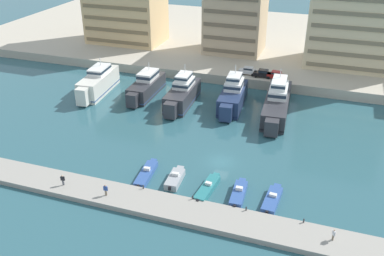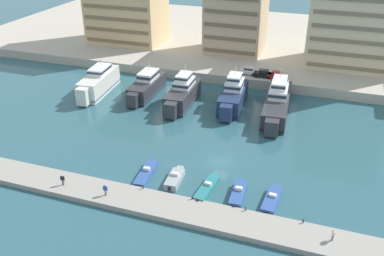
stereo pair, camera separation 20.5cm
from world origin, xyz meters
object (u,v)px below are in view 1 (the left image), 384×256
Objects in this scene: yacht_charcoal_center at (277,102)px; motorboat_blue_center at (272,199)px; yacht_navy_center_left at (233,96)px; car_red_mid_left at (276,75)px; motorboat_grey_left at (175,178)px; motorboat_teal_mid_left at (208,188)px; pedestrian_near_edge at (63,179)px; pedestrian_mid_deck at (106,189)px; car_white_far_left at (248,70)px; car_black_left at (263,73)px; pedestrian_far_side at (334,234)px; motorboat_blue_far_left at (146,173)px; motorboat_blue_center_left at (239,194)px; yacht_ivory_far_left at (98,83)px; yacht_charcoal_mid_left at (182,94)px; yacht_charcoal_left at (146,86)px.

yacht_charcoal_center is 29.98m from motorboat_blue_center.
car_red_mid_left is (6.70, 13.00, 0.75)m from yacht_navy_center_left.
motorboat_teal_mid_left is at bearing -8.24° from motorboat_grey_left.
pedestrian_mid_deck is (7.17, -0.18, 0.03)m from pedestrian_near_edge.
car_white_far_left is (1.60, 43.12, 2.63)m from motorboat_grey_left.
pedestrian_far_side is at bearing -69.79° from car_black_left.
car_black_left is at bearing 110.21° from pedestrian_far_side.
yacht_charcoal_center reaches higher than pedestrian_mid_deck.
motorboat_teal_mid_left reaches higher than motorboat_blue_center.
car_red_mid_left reaches higher than pedestrian_far_side.
pedestrian_near_edge is at bearing -162.22° from motorboat_teal_mid_left.
car_white_far_left is 3.63m from car_black_left.
motorboat_blue_far_left is 1.13× the size of motorboat_blue_center_left.
yacht_navy_center_left is 14.64m from car_red_mid_left.
yacht_ivory_far_left is 19.72m from yacht_charcoal_mid_left.
yacht_charcoal_center is (28.50, 0.33, 0.34)m from yacht_charcoal_left.
car_black_left reaches higher than motorboat_blue_center_left.
car_red_mid_left is (26.09, 13.34, 1.12)m from yacht_charcoal_left.
yacht_charcoal_mid_left is 19.52m from yacht_charcoal_center.
yacht_ivory_far_left is 2.76× the size of motorboat_grey_left.
yacht_charcoal_mid_left is 2.33× the size of motorboat_blue_center_left.
yacht_charcoal_center is 2.87× the size of motorboat_teal_mid_left.
yacht_ivory_far_left is 1.03× the size of yacht_charcoal_mid_left.
car_black_left is (-0.19, 43.28, 2.66)m from motorboat_teal_mid_left.
yacht_ivory_far_left reaches higher than yacht_charcoal_left.
yacht_charcoal_left is 29.32m from car_red_mid_left.
car_black_left is (9.94, 42.56, 2.72)m from motorboat_blue_far_left.
motorboat_blue_far_left is at bearing 167.16° from pedestrian_far_side.
motorboat_blue_center_left is 1.69× the size of car_black_left.
yacht_charcoal_mid_left reaches higher than yacht_ivory_far_left.
car_black_left is at bearing 112.33° from yacht_charcoal_center.
yacht_charcoal_left reaches higher than motorboat_teal_mid_left.
yacht_charcoal_center is 31.25m from motorboat_grey_left.
motorboat_grey_left is at bearing 44.20° from pedestrian_mid_deck.
yacht_charcoal_center is 30.06m from motorboat_blue_center_left.
yacht_charcoal_center reaches higher than yacht_charcoal_left.
yacht_charcoal_center reaches higher than motorboat_blue_center.
yacht_navy_center_left is 9.12m from yacht_charcoal_center.
yacht_charcoal_center is 13.26m from car_red_mid_left.
yacht_charcoal_left is 24.11m from car_white_far_left.
pedestrian_near_edge is (-16.26, -36.61, -0.61)m from yacht_navy_center_left.
yacht_charcoal_center reaches higher than motorboat_blue_center_left.
pedestrian_mid_deck is (-12.81, -49.92, -1.34)m from car_black_left.
car_red_mid_left is 2.47× the size of pedestrian_near_edge.
car_white_far_left and car_black_left have the same top height.
yacht_charcoal_center is at bearing -0.12° from yacht_navy_center_left.
car_red_mid_left is at bearing 41.98° from yacht_charcoal_mid_left.
yacht_navy_center_left is 13.78m from car_white_far_left.
yacht_charcoal_center is 3.15× the size of motorboat_blue_center_left.
pedestrian_mid_deck reaches higher than motorboat_teal_mid_left.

